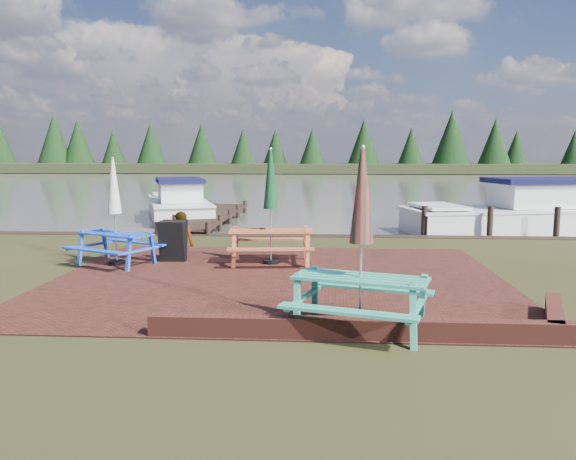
# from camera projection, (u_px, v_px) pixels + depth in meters

# --- Properties ---
(ground) EXTENTS (120.00, 120.00, 0.00)m
(ground) POSITION_uv_depth(u_px,v_px,m) (274.00, 292.00, 10.32)
(ground) COLOR black
(ground) RESTS_ON ground
(paving) EXTENTS (9.00, 7.50, 0.02)m
(paving) POSITION_uv_depth(u_px,v_px,m) (279.00, 279.00, 11.30)
(paving) COLOR #341810
(paving) RESTS_ON ground
(brick_wall) EXTENTS (6.21, 1.79, 0.30)m
(brick_wall) POSITION_uv_depth(u_px,v_px,m) (412.00, 326.00, 7.77)
(brick_wall) COLOR #4C1E16
(brick_wall) RESTS_ON ground
(water) EXTENTS (120.00, 60.00, 0.02)m
(water) POSITION_uv_depth(u_px,v_px,m) (315.00, 183.00, 46.89)
(water) COLOR #4A463F
(water) RESTS_ON ground
(far_treeline) EXTENTS (120.00, 10.00, 8.10)m
(far_treeline) POSITION_uv_depth(u_px,v_px,m) (319.00, 147.00, 75.10)
(far_treeline) COLOR black
(far_treeline) RESTS_ON ground
(picnic_table_teal) EXTENTS (2.29, 2.16, 2.61)m
(picnic_table_teal) POSITION_uv_depth(u_px,v_px,m) (361.00, 268.00, 7.92)
(picnic_table_teal) COLOR teal
(picnic_table_teal) RESTS_ON ground
(picnic_table_red) EXTENTS (2.03, 1.84, 2.61)m
(picnic_table_red) POSITION_uv_depth(u_px,v_px,m) (271.00, 225.00, 12.74)
(picnic_table_red) COLOR #B1562D
(picnic_table_red) RESTS_ON ground
(picnic_table_blue) EXTENTS (2.24, 2.15, 2.41)m
(picnic_table_blue) POSITION_uv_depth(u_px,v_px,m) (115.00, 228.00, 12.66)
(picnic_table_blue) COLOR blue
(picnic_table_blue) RESTS_ON ground
(chalkboard) EXTENTS (0.60, 0.57, 0.97)m
(chalkboard) POSITION_uv_depth(u_px,v_px,m) (173.00, 241.00, 13.04)
(chalkboard) COLOR black
(chalkboard) RESTS_ON ground
(jetty) EXTENTS (1.76, 9.08, 1.00)m
(jetty) POSITION_uv_depth(u_px,v_px,m) (211.00, 216.00, 21.68)
(jetty) COLOR black
(jetty) RESTS_ON ground
(boat_jetty) EXTENTS (4.25, 6.85, 1.88)m
(boat_jetty) POSITION_uv_depth(u_px,v_px,m) (179.00, 206.00, 23.09)
(boat_jetty) COLOR silver
(boat_jetty) RESTS_ON ground
(boat_near) EXTENTS (8.00, 4.22, 2.06)m
(boat_near) POSITION_uv_depth(u_px,v_px,m) (522.00, 215.00, 19.10)
(boat_near) COLOR silver
(boat_near) RESTS_ON ground
(person) EXTENTS (0.74, 0.52, 1.93)m
(person) POSITION_uv_depth(u_px,v_px,m) (181.00, 212.00, 15.03)
(person) COLOR gray
(person) RESTS_ON ground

